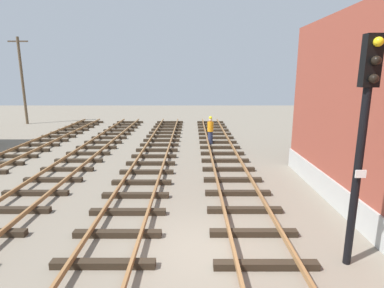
% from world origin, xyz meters
% --- Properties ---
extents(ground_plane, '(80.00, 80.00, 0.00)m').
position_xyz_m(ground_plane, '(0.00, 0.00, 0.00)').
color(ground_plane, slate).
extents(track_near_building, '(2.50, 45.84, 0.32)m').
position_xyz_m(track_near_building, '(1.43, 0.00, 0.13)').
color(track_near_building, '#2D2319').
rests_on(track_near_building, ground).
extents(track_centre, '(2.50, 45.84, 0.32)m').
position_xyz_m(track_centre, '(-2.44, -0.00, 0.13)').
color(track_centre, '#2D2319').
rests_on(track_centre, ground).
extents(signal_mast, '(0.36, 0.40, 5.34)m').
position_xyz_m(signal_mast, '(3.46, -0.56, 3.35)').
color(signal_mast, black).
rests_on(signal_mast, ground).
extents(utility_pole_far, '(1.80, 0.24, 7.89)m').
position_xyz_m(utility_pole_far, '(-15.99, 21.67, 4.14)').
color(utility_pole_far, brown).
rests_on(utility_pole_far, ground).
extents(track_worker_foreground, '(0.40, 0.40, 1.87)m').
position_xyz_m(track_worker_foreground, '(0.90, 12.89, 0.93)').
color(track_worker_foreground, '#262D4C').
rests_on(track_worker_foreground, ground).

